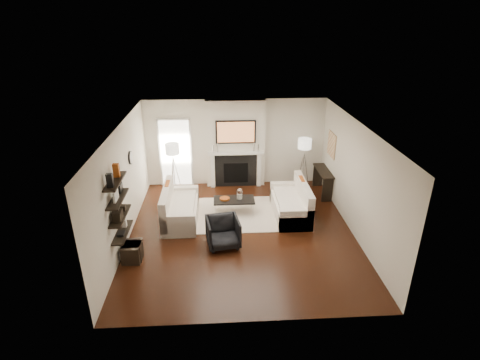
{
  "coord_description": "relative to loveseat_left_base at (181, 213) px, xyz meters",
  "views": [
    {
      "loc": [
        -0.51,
        -8.01,
        4.97
      ],
      "look_at": [
        0.0,
        0.6,
        1.15
      ],
      "focal_mm": 28.0,
      "sensor_mm": 36.0,
      "label": 1
    }
  ],
  "objects": [
    {
      "name": "coffee_leg_sw",
      "position": [
        0.91,
        0.52,
        -0.02
      ],
      "size": [
        0.02,
        0.02,
        0.38
      ],
      "primitive_type": "cylinder",
      "color": "silver",
      "rests_on": "floor"
    },
    {
      "name": "candlestick_r_short",
      "position": [
        2.23,
        2.02,
        1.06
      ],
      "size": [
        0.04,
        0.04,
        0.24
      ],
      "primitive_type": "cylinder",
      "color": "silver",
      "rests_on": "mantel_shelf"
    },
    {
      "name": "hurricane_glass",
      "position": [
        1.56,
        0.3,
        0.35
      ],
      "size": [
        0.15,
        0.15,
        0.27
      ],
      "primitive_type": "cylinder",
      "color": "white",
      "rests_on": "coffee_table"
    },
    {
      "name": "coffee_leg_ne",
      "position": [
        1.91,
        0.08,
        -0.02
      ],
      "size": [
        0.02,
        0.02,
        0.38
      ],
      "primitive_type": "cylinder",
      "color": "silver",
      "rests_on": "floor"
    },
    {
      "name": "lamp_right_shade",
      "position": [
        3.6,
        1.8,
        1.24
      ],
      "size": [
        0.4,
        0.4,
        0.3
      ],
      "primitive_type": "cylinder",
      "color": "white",
      "rests_on": "lamp_right_post"
    },
    {
      "name": "loveseat_right_arm_s",
      "position": [
        2.91,
        0.91,
        0.09
      ],
      "size": [
        0.85,
        0.18,
        0.6
      ],
      "primitive_type": "cube",
      "color": "silver",
      "rests_on": "floor"
    },
    {
      "name": "mantel_pilaster_r",
      "position": [
        2.27,
        2.03,
        0.34
      ],
      "size": [
        0.12,
        0.08,
        1.1
      ],
      "primitive_type": "cube",
      "color": "white",
      "rests_on": "floor"
    },
    {
      "name": "chimney_breast",
      "position": [
        1.55,
        2.19,
        1.14
      ],
      "size": [
        1.8,
        0.25,
        2.7
      ],
      "primitive_type": "cube",
      "color": "silver",
      "rests_on": "floor"
    },
    {
      "name": "decor_books",
      "position": [
        -1.07,
        -1.8,
        0.53
      ],
      "size": [
        0.14,
        0.2,
        0.05
      ],
      "primitive_type": "cube",
      "color": "black",
      "rests_on": "shelf_bottom"
    },
    {
      "name": "tv_body",
      "position": [
        1.55,
        2.03,
        1.57
      ],
      "size": [
        1.2,
        0.06,
        0.7
      ],
      "primitive_type": "cube",
      "color": "black",
      "rests_on": "chimney_breast"
    },
    {
      "name": "lamp_left_shade",
      "position": [
        -0.3,
        1.56,
        1.24
      ],
      "size": [
        0.4,
        0.4,
        0.3
      ],
      "primitive_type": "cylinder",
      "color": "white",
      "rests_on": "lamp_left_post"
    },
    {
      "name": "lamp_right_leg_b",
      "position": [
        3.54,
        1.9,
        0.39
      ],
      "size": [
        0.14,
        0.22,
        1.23
      ],
      "primitive_type": "cylinder",
      "rotation": [
        0.18,
        0.0,
        0.52
      ],
      "color": "silver",
      "rests_on": "floor"
    },
    {
      "name": "lamp_left_leg_b",
      "position": [
        -0.36,
        1.66,
        0.39
      ],
      "size": [
        0.14,
        0.22,
        1.23
      ],
      "primitive_type": "cylinder",
      "rotation": [
        0.18,
        0.0,
        0.52
      ],
      "color": "silver",
      "rests_on": "floor"
    },
    {
      "name": "coffee_table",
      "position": [
        1.41,
        0.3,
        0.19
      ],
      "size": [
        1.1,
        0.55,
        0.04
      ],
      "primitive_type": "cube",
      "color": "black",
      "rests_on": "floor"
    },
    {
      "name": "rug",
      "position": [
        1.71,
        0.24,
        -0.2
      ],
      "size": [
        2.6,
        2.0,
        0.01
      ],
      "primitive_type": "cube",
      "color": "beige",
      "rests_on": "floor"
    },
    {
      "name": "decor_box_tall",
      "position": [
        -1.07,
        -1.47,
        0.6
      ],
      "size": [
        0.1,
        0.1,
        0.18
      ],
      "primitive_type": "cube",
      "color": "white",
      "rests_on": "shelf_bottom"
    },
    {
      "name": "pillow_right_charcoal",
      "position": [
        3.24,
        -0.2,
        0.51
      ],
      "size": [
        0.1,
        0.4,
        0.4
      ],
      "primitive_type": "cube",
      "color": "black",
      "rests_on": "loveseat_right_cushion"
    },
    {
      "name": "coffee_leg_se",
      "position": [
        1.91,
        0.52,
        -0.02
      ],
      "size": [
        0.02,
        0.02,
        0.38
      ],
      "primitive_type": "cylinder",
      "color": "silver",
      "rests_on": "floor"
    },
    {
      "name": "console_leg_s",
      "position": [
        4.12,
        1.93,
        0.14
      ],
      "size": [
        0.3,
        0.04,
        0.71
      ],
      "primitive_type": "cube",
      "color": "black",
      "rests_on": "floor"
    },
    {
      "name": "firebox",
      "position": [
        1.55,
        2.05,
        0.24
      ],
      "size": [
        0.75,
        0.02,
        0.65
      ],
      "primitive_type": "cube",
      "color": "black",
      "rests_on": "floor"
    },
    {
      "name": "lamp_left_post",
      "position": [
        -0.3,
        1.56,
        0.39
      ],
      "size": [
        0.02,
        0.02,
        1.2
      ],
      "primitive_type": "cylinder",
      "color": "silver",
      "rests_on": "floor"
    },
    {
      "name": "tv_screen",
      "position": [
        1.55,
        2.0,
        1.57
      ],
      "size": [
        1.1,
        0.0,
        0.62
      ],
      "primitive_type": "cube",
      "color": "#BF723F",
      "rests_on": "tv_body"
    },
    {
      "name": "shelf_top",
      "position": [
        -1.07,
        -1.68,
        1.69
      ],
      "size": [
        0.25,
        1.0,
        0.04
      ],
      "primitive_type": "cube",
      "color": "black",
      "rests_on": "wall_left"
    },
    {
      "name": "clock_rim",
      "position": [
        -1.18,
        0.22,
        1.49
      ],
      "size": [
        0.04,
        0.34,
        0.34
      ],
      "primitive_type": "cylinder",
      "rotation": [
        0.0,
        1.57,
        0.0
      ],
      "color": "black",
      "rests_on": "wall_left"
    },
    {
      "name": "mantel_pilaster_l",
      "position": [
        0.83,
        2.03,
        0.34
      ],
      "size": [
        0.12,
        0.08,
        1.1
      ],
      "primitive_type": "cube",
      "color": "white",
      "rests_on": "floor"
    },
    {
      "name": "decor_wine_rack",
      "position": [
        -1.07,
        -1.87,
        1.01
      ],
      "size": [
        0.18,
        0.25,
        0.2
      ],
      "primitive_type": "cube",
      "color": "black",
      "rests_on": "shelf_lower"
    },
    {
      "name": "door_trim_top",
      "position": [
        -0.3,
        2.28,
        1.92
      ],
      "size": [
        1.02,
        0.06,
        0.06
      ],
      "primitive_type": "cube",
      "color": "white",
      "rests_on": "wall_back"
    },
    {
      "name": "armchair",
      "position": [
        1.08,
        -1.24,
        0.17
      ],
      "size": [
        0.83,
        0.79,
        0.76
      ],
      "primitive_type": "imported",
      "rotation": [
        0.0,
        0.0,
        0.16
      ],
      "color": "black",
      "rests_on": "floor"
    },
    {
      "name": "door_trim_r",
      "position": [
        0.18,
        2.28,
        0.84
      ],
      "size": [
        0.06,
        0.06,
        2.16
      ],
      "primitive_type": "cube",
      "color": "white",
      "rests_on": "floor"
    },
    {
      "name": "loveseat_left_arm_n",
      "position": [
        0.0,
        -0.81,
        0.09
      ],
      "size": [
        0.85,
        0.18,
        0.6
      ],
      "primitive_type": "cube",
      "color": "silver",
      "rests_on": "floor"
    },
    {
      "name": "decor_frame_b",
      "position": [
        -1.07,
        -1.36,
        1.4
      ],
      "size": [
        0.04,
        0.22,
        0.18
      ],
      "primitive_type": "cube",
      "color": "black",
      "rests_on": "shelf_upper"
    },
    {
      "name": "loveseat_left_base",
      "position": [
        0.0,
        0.0,
        0.0
      ],
      "size": [
        0.85,
        1.8,
        0.42
      ],
      "primitive_type": "cube",
      "color": "silver",
      "rests_on": "floor"
    },
    {
      "name": "lamp_left_leg_c",
      "position": [
        -0.36,
        1.47,
        0.39
      ],
      "size": [
        0.14,
        0.22,
        1.23
      ],
      "primitive_type": "cylinder",
      "rotation": [
        0.18,
        0.0,
        2.62
      ],
      "color": "silver",
      "rests_on": "floor"
    },
    {
      "name": "decor_magfile_a",
      "position": [
        -1.07,
        -2.0,
        1.85
      ],
      "size": [
        0.12,
        0.1,
        0.28
      ],
      "primitive_type": "cube",
      "color": "black",
      "rests_on": "shelf_top"
    },
    {
      "name": "shelf_upper",
      "position": [
        -1.07,
        -1.68,
        1.29
      ],
      "size": [
        0.25,
        1.0,
        0.04
      ],
      "primitive_type": "cube",
      "color": "black",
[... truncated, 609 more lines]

